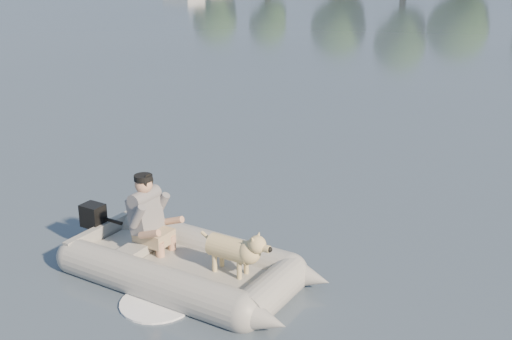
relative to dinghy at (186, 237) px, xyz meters
The scene contains 5 objects.
water 0.75m from the dinghy, 159.74° to the left, with size 160.00×160.00×0.00m, color #4F5C6B.
dinghy is the anchor object (origin of this frame).
man 0.66m from the dinghy, behind, with size 0.66×0.57×0.99m, color slate, non-canonical shape.
dog 0.60m from the dinghy, ahead, with size 0.85×0.30×0.57m, color tan, non-canonical shape.
outboard_motor 1.54m from the dinghy, behind, with size 0.38×0.27×0.72m, color black, non-canonical shape.
Camera 1 is at (4.61, -5.79, 3.86)m, focal length 45.00 mm.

